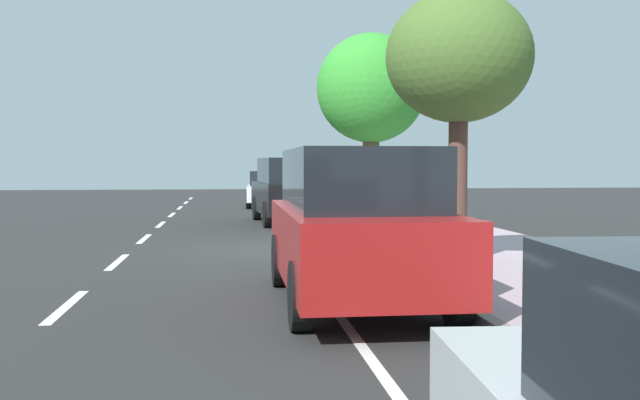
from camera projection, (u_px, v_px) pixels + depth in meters
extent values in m
plane|color=#292929|center=(283.00, 250.00, 15.26)|extent=(75.76, 75.76, 0.00)
cube|color=#AD96A2|center=(455.00, 244.00, 15.72)|extent=(4.01, 47.35, 0.16)
cube|color=gray|center=(360.00, 245.00, 15.46)|extent=(0.16, 47.35, 0.16)
cube|color=white|center=(67.00, 306.00, 9.15)|extent=(0.14, 2.20, 0.01)
cube|color=white|center=(118.00, 262.00, 13.31)|extent=(0.14, 2.20, 0.01)
cube|color=white|center=(144.00, 239.00, 17.47)|extent=(0.14, 2.20, 0.01)
cube|color=white|center=(161.00, 224.00, 21.64)|extent=(0.14, 2.20, 0.01)
cube|color=white|center=(172.00, 215.00, 25.80)|extent=(0.14, 2.20, 0.01)
cube|color=white|center=(180.00, 208.00, 29.96)|extent=(0.14, 2.20, 0.01)
cube|color=white|center=(186.00, 203.00, 34.13)|extent=(0.14, 2.20, 0.01)
cube|color=white|center=(191.00, 198.00, 38.29)|extent=(0.14, 2.20, 0.01)
cube|color=white|center=(291.00, 249.00, 15.28)|extent=(0.12, 47.35, 0.01)
cube|color=maroon|center=(356.00, 243.00, 9.32)|extent=(1.92, 4.71, 0.90)
cube|color=black|center=(356.00, 179.00, 9.28)|extent=(1.69, 3.11, 0.76)
cylinder|color=black|center=(396.00, 258.00, 10.89)|extent=(0.22, 0.76, 0.76)
cylinder|color=black|center=(280.00, 260.00, 10.67)|extent=(0.22, 0.76, 0.76)
cylinder|color=black|center=(457.00, 292.00, 8.00)|extent=(0.22, 0.76, 0.76)
cylinder|color=black|center=(300.00, 296.00, 7.78)|extent=(0.22, 0.76, 0.76)
cube|color=black|center=(290.00, 198.00, 22.14)|extent=(2.22, 4.82, 0.90)
cube|color=black|center=(290.00, 171.00, 22.10)|extent=(1.88, 3.21, 0.76)
cylinder|color=black|center=(310.00, 208.00, 23.76)|extent=(0.27, 0.77, 0.76)
cylinder|color=black|center=(257.00, 208.00, 23.42)|extent=(0.27, 0.77, 0.76)
cylinder|color=black|center=(328.00, 213.00, 20.90)|extent=(0.27, 0.77, 0.76)
cylinder|color=black|center=(267.00, 214.00, 20.57)|extent=(0.27, 0.77, 0.76)
cube|color=white|center=(269.00, 193.00, 30.78)|extent=(1.97, 4.48, 0.64)
cube|color=black|center=(269.00, 178.00, 30.75)|extent=(1.65, 2.17, 0.60)
cylinder|color=black|center=(287.00, 197.00, 32.21)|extent=(0.25, 0.67, 0.66)
cylinder|color=black|center=(250.00, 198.00, 32.09)|extent=(0.25, 0.67, 0.66)
cylinder|color=black|center=(289.00, 200.00, 29.49)|extent=(0.25, 0.67, 0.66)
cylinder|color=black|center=(249.00, 201.00, 29.37)|extent=(0.25, 0.67, 0.66)
torus|color=black|center=(324.00, 237.00, 14.36)|extent=(0.60, 0.43, 0.69)
torus|color=black|center=(372.00, 240.00, 13.88)|extent=(0.60, 0.43, 0.69)
cylinder|color=black|center=(342.00, 234.00, 14.18)|extent=(0.55, 0.40, 0.51)
cylinder|color=black|center=(359.00, 235.00, 14.01)|extent=(0.13, 0.11, 0.48)
cylinder|color=black|center=(344.00, 222.00, 14.14)|extent=(0.62, 0.44, 0.05)
cylinder|color=black|center=(364.00, 244.00, 13.96)|extent=(0.31, 0.23, 0.19)
cylinder|color=black|center=(367.00, 232.00, 13.93)|extent=(0.24, 0.18, 0.33)
cylinder|color=black|center=(326.00, 229.00, 14.34)|extent=(0.11, 0.09, 0.34)
cube|color=black|center=(361.00, 221.00, 13.97)|extent=(0.25, 0.22, 0.05)
cylinder|color=black|center=(328.00, 218.00, 14.31)|extent=(0.28, 0.39, 0.03)
cylinder|color=#C6B284|center=(365.00, 236.00, 13.77)|extent=(0.15, 0.15, 0.87)
cylinder|color=#C6B284|center=(359.00, 237.00, 13.62)|extent=(0.15, 0.15, 0.87)
cube|color=white|center=(362.00, 197.00, 13.66)|extent=(0.44, 0.42, 0.62)
cylinder|color=white|center=(371.00, 198.00, 13.86)|extent=(0.10, 0.10, 0.58)
cylinder|color=white|center=(354.00, 199.00, 13.47)|extent=(0.10, 0.10, 0.58)
sphere|color=tan|center=(362.00, 174.00, 13.64)|extent=(0.24, 0.24, 0.24)
sphere|color=navy|center=(362.00, 172.00, 13.64)|extent=(0.27, 0.27, 0.27)
cube|color=black|center=(371.00, 196.00, 13.53)|extent=(0.34, 0.33, 0.44)
cylinder|color=brown|center=(458.00, 180.00, 12.14)|extent=(0.32, 0.32, 2.76)
ellipsoid|color=#48682B|center=(459.00, 57.00, 12.04)|extent=(2.44, 2.44, 2.18)
cylinder|color=brown|center=(371.00, 172.00, 19.60)|extent=(0.45, 0.45, 2.88)
ellipsoid|color=green|center=(371.00, 88.00, 19.49)|extent=(2.94, 2.94, 2.93)
cylinder|color=red|center=(329.00, 204.00, 23.46)|extent=(0.22, 0.22, 0.70)
sphere|color=red|center=(329.00, 192.00, 23.44)|extent=(0.20, 0.20, 0.20)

